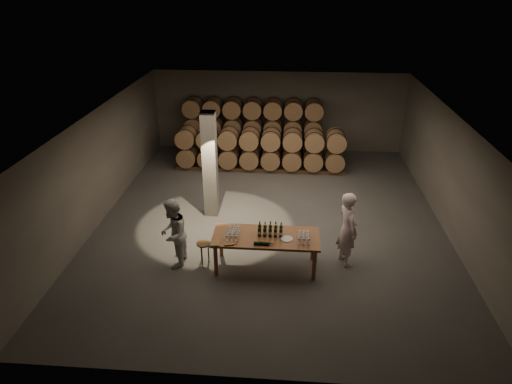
# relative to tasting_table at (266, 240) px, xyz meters

# --- Properties ---
(room) EXTENTS (12.00, 12.00, 12.00)m
(room) POSITION_rel_tasting_table_xyz_m (-1.80, 2.70, 0.80)
(room) COLOR #54514F
(room) RESTS_ON ground
(tasting_table) EXTENTS (2.60, 1.10, 0.90)m
(tasting_table) POSITION_rel_tasting_table_xyz_m (0.00, 0.00, 0.00)
(tasting_table) COLOR brown
(tasting_table) RESTS_ON ground
(barrel_stack_back) EXTENTS (5.48, 0.95, 2.31)m
(barrel_stack_back) POSITION_rel_tasting_table_xyz_m (-0.96, 7.70, 0.40)
(barrel_stack_back) COLOR brown
(barrel_stack_back) RESTS_ON ground
(barrel_stack_front) EXTENTS (6.26, 0.95, 1.57)m
(barrel_stack_front) POSITION_rel_tasting_table_xyz_m (-0.57, 6.30, 0.03)
(barrel_stack_front) COLOR brown
(barrel_stack_front) RESTS_ON ground
(bottle_cluster) EXTENTS (0.60, 0.23, 0.33)m
(bottle_cluster) POSITION_rel_tasting_table_xyz_m (0.10, 0.07, 0.22)
(bottle_cluster) COLOR black
(bottle_cluster) RESTS_ON tasting_table
(lying_bottles) EXTENTS (0.47, 0.08, 0.08)m
(lying_bottles) POSITION_rel_tasting_table_xyz_m (-0.07, -0.40, 0.14)
(lying_bottles) COLOR black
(lying_bottles) RESTS_ON tasting_table
(glass_cluster_left) EXTENTS (0.30, 0.52, 0.16)m
(glass_cluster_left) POSITION_rel_tasting_table_xyz_m (-0.80, -0.05, 0.22)
(glass_cluster_left) COLOR silver
(glass_cluster_left) RESTS_ON tasting_table
(glass_cluster_right) EXTENTS (0.30, 0.41, 0.16)m
(glass_cluster_right) POSITION_rel_tasting_table_xyz_m (0.91, -0.11, 0.22)
(glass_cluster_right) COLOR silver
(glass_cluster_right) RESTS_ON tasting_table
(plate) EXTENTS (0.29, 0.29, 0.02)m
(plate) POSITION_rel_tasting_table_xyz_m (0.51, -0.10, 0.11)
(plate) COLOR silver
(plate) RESTS_ON tasting_table
(notebook_near) EXTENTS (0.26, 0.22, 0.03)m
(notebook_near) POSITION_rel_tasting_table_xyz_m (-0.85, -0.42, 0.12)
(notebook_near) COLOR olive
(notebook_near) RESTS_ON tasting_table
(notebook_corner) EXTENTS (0.24, 0.29, 0.02)m
(notebook_corner) POSITION_rel_tasting_table_xyz_m (-1.18, -0.42, 0.12)
(notebook_corner) COLOR olive
(notebook_corner) RESTS_ON tasting_table
(pen) EXTENTS (0.14, 0.02, 0.01)m
(pen) POSITION_rel_tasting_table_xyz_m (-0.74, -0.45, 0.11)
(pen) COLOR black
(pen) RESTS_ON tasting_table
(stool) EXTENTS (0.35, 0.35, 0.58)m
(stool) POSITION_rel_tasting_table_xyz_m (-1.57, 0.08, -0.32)
(stool) COLOR brown
(stool) RESTS_ON ground
(person_man) EXTENTS (0.70, 0.84, 1.97)m
(person_man) POSITION_rel_tasting_table_xyz_m (1.99, 0.36, 0.19)
(person_man) COLOR white
(person_man) RESTS_ON ground
(person_woman) EXTENTS (0.68, 0.88, 1.80)m
(person_woman) POSITION_rel_tasting_table_xyz_m (-2.28, -0.06, 0.11)
(person_woman) COLOR silver
(person_woman) RESTS_ON ground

